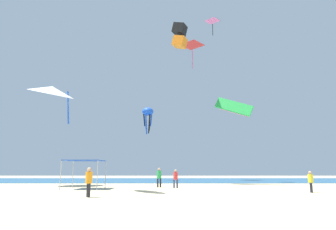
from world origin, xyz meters
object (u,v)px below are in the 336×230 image
kite_box_black (179,36)px  person_central (88,180)px  person_rightmost (175,177)px  kite_octopus_blue (147,113)px  person_leftmost (309,180)px  person_near_tent (158,176)px  canopy_tent (84,162)px  kite_diamond_pink (212,22)px  kite_delta_white (51,90)px  kite_diamond_red (191,46)px  kite_parafoil_green (233,107)px

kite_box_black → person_central: bearing=3.1°
person_rightmost → kite_octopus_blue: 21.19m
person_leftmost → person_rightmost: size_ratio=0.93×
person_near_tent → canopy_tent: bearing=-17.9°
person_central → person_near_tent: bearing=-50.1°
person_near_tent → person_leftmost: person_near_tent is taller
kite_box_black → person_near_tent: bearing=3.6°
kite_octopus_blue → kite_diamond_pink: (9.59, -6.82, 12.06)m
person_rightmost → kite_diamond_pink: size_ratio=0.72×
canopy_tent → person_rightmost: size_ratio=2.01×
person_rightmost → kite_delta_white: bearing=151.2°
canopy_tent → person_central: size_ratio=1.85×
person_near_tent → person_central: person_central is taller
kite_diamond_red → kite_delta_white: 24.81m
canopy_tent → person_leftmost: (18.08, -4.27, -1.45)m
kite_diamond_red → kite_octopus_blue: (-7.18, 0.45, -11.03)m
canopy_tent → person_leftmost: 18.63m
kite_delta_white → person_central: bearing=71.2°
person_near_tent → kite_box_black: kite_box_black is taller
person_central → person_rightmost: (5.67, 8.96, -0.09)m
kite_parafoil_green → kite_diamond_pink: bearing=128.9°
person_central → kite_octopus_blue: 29.11m
person_rightmost → kite_box_black: size_ratio=0.51×
kite_octopus_blue → kite_delta_white: 17.69m
person_leftmost → kite_diamond_red: 31.89m
kite_diamond_red → kite_octopus_blue: 13.17m
person_central → kite_parafoil_green: (12.65, 14.97, 7.76)m
kite_octopus_blue → kite_parafoil_green: kite_octopus_blue is taller
person_rightmost → kite_box_black: (0.77, 7.18, 17.28)m
person_rightmost → kite_box_black: bearing=70.2°
person_leftmost → person_central: (-15.62, -3.61, 0.15)m
person_near_tent → kite_diamond_red: (4.83, 16.89, 20.44)m
kite_parafoil_green → person_central: bearing=-104.1°
person_near_tent → person_rightmost: bearing=105.4°
person_near_tent → kite_octopus_blue: kite_octopus_blue is taller
person_rightmost → kite_diamond_red: 27.54m
person_rightmost → kite_parafoil_green: 12.10m
person_central → canopy_tent: bearing=-10.7°
person_central → person_rightmost: 10.60m
person_central → kite_diamond_pink: kite_diamond_pink is taller
person_near_tent → kite_octopus_blue: (-2.35, 17.34, 9.40)m
kite_parafoil_green → person_rightmost: bearing=-113.1°
kite_diamond_red → kite_diamond_pink: 6.88m
kite_diamond_red → kite_delta_white: kite_diamond_red is taller
person_leftmost → kite_delta_white: (-23.40, 9.00, 9.29)m
person_central → kite_delta_white: 17.41m
kite_box_black → kite_diamond_red: bearing=-168.0°
person_near_tent → kite_diamond_pink: (7.24, 10.52, 21.46)m
kite_octopus_blue → person_rightmost: bearing=-77.9°
person_rightmost → kite_delta_white: (-13.46, 3.65, 9.23)m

